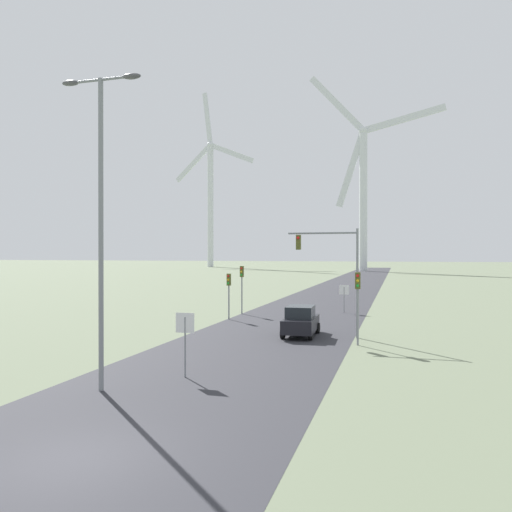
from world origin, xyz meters
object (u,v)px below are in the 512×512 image
traffic_light_mast_overhead (334,261)px  traffic_light_post_mid_left (242,279)px  car_approaching (301,321)px  wind_turbine_left (363,181)px  traffic_light_post_near_left (229,286)px  stop_sign_near (185,332)px  streetlamp (101,198)px  stop_sign_far (344,293)px  wind_turbine_far_left (210,191)px  traffic_light_post_near_right (358,292)px

traffic_light_mast_overhead → traffic_light_post_mid_left: bearing=133.2°
car_approaching → wind_turbine_left: bearing=92.0°
traffic_light_post_near_left → stop_sign_near: bearing=-76.6°
streetlamp → stop_sign_near: bearing=51.1°
stop_sign_far → traffic_light_post_near_left: traffic_light_post_near_left is taller
streetlamp → stop_sign_near: 6.21m
traffic_light_post_near_left → wind_turbine_far_left: size_ratio=0.05×
traffic_light_post_near_left → stop_sign_far: bearing=39.8°
wind_turbine_far_left → traffic_light_post_near_left: bearing=-68.2°
stop_sign_far → traffic_light_post_near_right: (2.27, -14.71, 1.27)m
car_approaching → wind_turbine_far_left: (-60.95, 141.95, 26.90)m
traffic_light_post_near_right → traffic_light_mast_overhead: traffic_light_mast_overhead is taller
stop_sign_near → traffic_light_post_mid_left: bearing=101.4°
streetlamp → traffic_light_post_near_left: bearing=95.6°
stop_sign_near → wind_turbine_left: (-1.29, 123.92, 23.40)m
stop_sign_near → traffic_light_post_near_right: 10.96m
streetlamp → stop_sign_far: streetlamp is taller
traffic_light_post_near_left → traffic_light_post_mid_left: (-0.09, 3.55, 0.35)m
stop_sign_near → traffic_light_mast_overhead: size_ratio=0.40×
traffic_light_post_mid_left → wind_turbine_far_left: 145.28m
traffic_light_mast_overhead → car_approaching: 4.14m
car_approaching → wind_turbine_far_left: bearing=113.2°
traffic_light_post_near_right → car_approaching: traffic_light_post_near_right is taller
car_approaching → stop_sign_near: bearing=-103.0°
traffic_light_post_mid_left → car_approaching: (6.75, -9.49, -1.98)m
stop_sign_far → wind_turbine_left: 103.07m
stop_sign_near → traffic_light_post_near_left: traffic_light_post_near_left is taller
traffic_light_post_near_left → traffic_light_post_mid_left: size_ratio=0.88×
stop_sign_near → wind_turbine_left: bearing=90.6°
traffic_light_post_near_right → wind_turbine_left: (-7.43, 114.90, 22.31)m
wind_turbine_far_left → traffic_light_post_near_right: bearing=-65.9°
wind_turbine_left → traffic_light_post_near_left: bearing=-91.5°
stop_sign_near → traffic_light_post_near_left: size_ratio=0.75×
traffic_light_post_near_left → traffic_light_mast_overhead: bearing=-33.6°
streetlamp → wind_turbine_far_left: (-56.23, 155.77, 20.80)m
stop_sign_near → traffic_light_post_mid_left: 21.10m
traffic_light_mast_overhead → wind_turbine_far_left: 156.80m
streetlamp → traffic_light_mast_overhead: (6.68, 14.04, -2.46)m
traffic_light_post_near_right → traffic_light_post_mid_left: size_ratio=1.01×
stop_sign_far → traffic_light_post_near_right: bearing=-81.2°
stop_sign_far → traffic_light_post_near_left: (-7.95, -6.61, 0.91)m
traffic_light_post_near_left → wind_turbine_far_left: (-54.29, 136.01, 25.27)m
stop_sign_near → traffic_light_post_mid_left: (-4.17, 20.66, 1.07)m
stop_sign_far → traffic_light_post_mid_left: bearing=-159.2°
traffic_light_mast_overhead → car_approaching: bearing=-173.5°
traffic_light_post_near_right → traffic_light_post_mid_left: 15.55m
wind_turbine_left → stop_sign_far: bearing=-87.1°
streetlamp → car_approaching: size_ratio=2.73×
traffic_light_post_near_left → traffic_light_post_mid_left: 3.57m
streetlamp → stop_sign_far: size_ratio=4.86×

